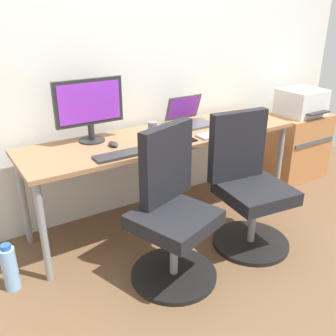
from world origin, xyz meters
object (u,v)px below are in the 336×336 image
Objects in this scene: office_chair_right at (248,188)px; water_bottle_on_floor at (10,268)px; coffee_mug at (163,134)px; side_cabinet at (295,146)px; desktop_monitor at (89,106)px; office_chair_left at (172,213)px; open_laptop at (189,118)px; printer at (301,102)px.

office_chair_right is 1.60m from water_bottle_on_floor.
side_cabinet is at bearing 4.25° from coffee_mug.
desktop_monitor reaches higher than coffee_mug.
coffee_mug is at bearing 63.57° from office_chair_left.
water_bottle_on_floor is (-2.74, -0.23, -0.17)m from side_cabinet.
office_chair_left is at bearing -161.78° from side_cabinet.
water_bottle_on_floor is 1.68m from open_laptop.
office_chair_right is at bearing -51.40° from coffee_mug.
printer is at bearing 4.83° from water_bottle_on_floor.
office_chair_right reaches higher than printer.
open_laptop is at bearing 48.48° from office_chair_left.
desktop_monitor reaches higher than office_chair_right.
office_chair_right is at bearing -153.54° from side_cabinet.
water_bottle_on_floor is at bearing -175.15° from side_cabinet.
side_cabinet is at bearing -3.44° from desktop_monitor.
office_chair_left and office_chair_right have the same top height.
printer is at bearing -90.00° from side_cabinet.
office_chair_left is 1.96× the size of desktop_monitor.
open_laptop is at bearing 12.24° from water_bottle_on_floor.
coffee_mug is at bearing -150.38° from open_laptop.
side_cabinet reaches higher than water_bottle_on_floor.
side_cabinet is 2.14m from desktop_monitor.
desktop_monitor is (-0.82, 0.73, 0.53)m from office_chair_right.
office_chair_right is 1.22m from desktop_monitor.
side_cabinet is at bearing -4.59° from open_laptop.
office_chair_right is at bearing 0.25° from office_chair_left.
side_cabinet is at bearing 90.00° from printer.
printer is (1.21, 0.60, 0.32)m from office_chair_right.
printer is at bearing -3.47° from desktop_monitor.
water_bottle_on_floor is (-0.90, 0.37, -0.28)m from office_chair_left.
open_laptop reaches higher than printer.
side_cabinet is at bearing 18.22° from office_chair_left.
water_bottle_on_floor is 0.65× the size of desktop_monitor.
desktop_monitor is 0.54m from coffee_mug.
office_chair_right reaches higher than open_laptop.
side_cabinet is at bearing 4.85° from water_bottle_on_floor.
desktop_monitor is 0.84m from open_laptop.
desktop_monitor is 1.55× the size of open_laptop.
coffee_mug is at bearing -175.75° from side_cabinet.
office_chair_left reaches higher than printer.
water_bottle_on_floor is 3.37× the size of coffee_mug.
office_chair_left is at bearing -131.52° from open_laptop.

